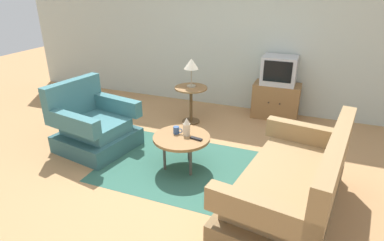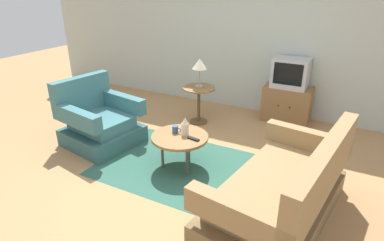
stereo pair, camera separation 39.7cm
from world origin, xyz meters
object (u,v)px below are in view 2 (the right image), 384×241
at_px(coffee_table, 180,138).
at_px(vase, 185,127).
at_px(armchair, 99,122).
at_px(mug, 176,129).
at_px(side_table, 199,97).
at_px(television, 291,73).
at_px(tv_stand, 287,104).
at_px(couch, 282,193).
at_px(tv_remote_dark, 193,139).
at_px(table_lamp, 200,65).

relative_size(coffee_table, vase, 3.06).
height_order(armchair, mug, armchair).
distance_m(side_table, television, 1.52).
bearing_deg(television, side_table, -149.72).
distance_m(coffee_table, tv_stand, 2.26).
xyz_separation_m(couch, side_table, (-1.78, 1.74, 0.15)).
height_order(television, vase, television).
relative_size(armchair, television, 1.93).
relative_size(coffee_table, tv_remote_dark, 4.43).
height_order(coffee_table, table_lamp, table_lamp).
distance_m(side_table, table_lamp, 0.53).
relative_size(armchair, coffee_table, 1.51).
distance_m(armchair, tv_stand, 3.02).
bearing_deg(side_table, vase, -70.41).
height_order(couch, tv_remote_dark, couch).
bearing_deg(television, table_lamp, -150.81).
xyz_separation_m(television, vase, (-0.81, -2.04, -0.29)).
distance_m(television, mug, 2.28).
bearing_deg(side_table, tv_remote_dark, -65.82).
distance_m(side_table, tv_remote_dark, 1.50).
distance_m(table_lamp, vase, 1.47).
bearing_deg(armchair, vase, 100.00).
bearing_deg(mug, tv_remote_dark, -12.48).
bearing_deg(tv_stand, couch, -78.37).
bearing_deg(armchair, couch, 90.75).
height_order(coffee_table, side_table, side_table).
relative_size(side_table, vase, 2.65).
bearing_deg(side_table, armchair, -126.07).
relative_size(coffee_table, table_lamp, 1.55).
height_order(vase, tv_remote_dark, vase).
xyz_separation_m(couch, table_lamp, (-1.78, 1.77, 0.68)).
distance_m(couch, mug, 1.52).
bearing_deg(tv_stand, vase, -111.57).
relative_size(couch, side_table, 3.06).
xyz_separation_m(armchair, television, (2.22, 2.05, 0.52)).
bearing_deg(tv_stand, armchair, -137.35).
xyz_separation_m(side_table, mug, (0.33, -1.30, 0.04)).
bearing_deg(coffee_table, couch, -15.59).
relative_size(couch, coffee_table, 2.65).
distance_m(tv_stand, tv_remote_dark, 2.21).
xyz_separation_m(couch, coffee_table, (-1.36, 0.38, 0.10)).
relative_size(coffee_table, mug, 5.74).
xyz_separation_m(couch, tv_remote_dark, (-1.16, 0.37, 0.15)).
height_order(couch, side_table, couch).
bearing_deg(coffee_table, armchair, 177.88).
relative_size(television, tv_remote_dark, 3.47).
height_order(side_table, table_lamp, table_lamp).
bearing_deg(tv_stand, television, 90.00).
bearing_deg(armchair, coffee_table, 97.58).
relative_size(couch, table_lamp, 4.10).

